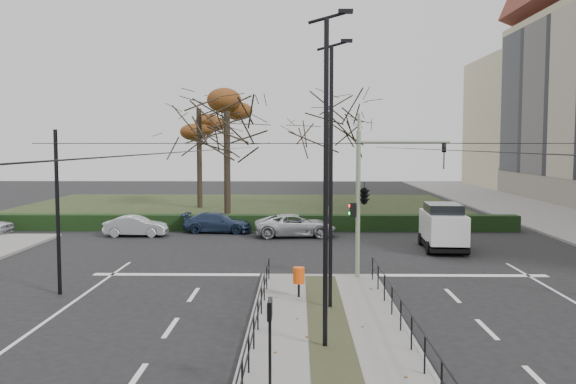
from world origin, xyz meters
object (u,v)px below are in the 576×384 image
(traffic_light, at_px, (367,192))
(parked_car_third, at_px, (218,223))
(rust_tree, at_px, (199,109))
(bare_tree_center, at_px, (328,119))
(bare_tree_near, at_px, (227,120))
(litter_bin, at_px, (299,276))
(info_panel, at_px, (270,320))
(parked_car_second, at_px, (136,226))
(white_van, at_px, (443,226))
(streetlamp_median_far, at_px, (331,173))
(streetlamp_median_near, at_px, (327,179))
(parked_car_fourth, at_px, (295,225))

(traffic_light, xyz_separation_m, parked_car_third, (-7.73, 13.13, -2.94))
(rust_tree, xyz_separation_m, bare_tree_center, (10.90, 1.13, -0.79))
(bare_tree_near, bearing_deg, litter_bin, -76.40)
(traffic_light, bearing_deg, info_panel, -106.19)
(litter_bin, distance_m, bare_tree_near, 21.24)
(rust_tree, bearing_deg, parked_car_second, -94.80)
(traffic_light, bearing_deg, white_van, 56.32)
(rust_tree, bearing_deg, bare_tree_center, 5.91)
(white_van, bearing_deg, bare_tree_near, 142.87)
(streetlamp_median_far, height_order, parked_car_third, streetlamp_median_far)
(traffic_light, bearing_deg, streetlamp_median_near, -103.26)
(bare_tree_near, bearing_deg, info_panel, -81.58)
(traffic_light, height_order, bare_tree_near, bare_tree_near)
(streetlamp_median_near, height_order, streetlamp_median_far, streetlamp_median_near)
(litter_bin, height_order, white_van, white_van)
(traffic_light, bearing_deg, parked_car_third, 120.47)
(traffic_light, xyz_separation_m, parked_car_fourth, (-2.90, 11.56, -2.89))
(parked_car_third, distance_m, bare_tree_center, 18.29)
(parked_car_third, relative_size, bare_tree_near, 0.42)
(streetlamp_median_far, xyz_separation_m, parked_car_fourth, (-1.24, 16.19, -3.87))
(traffic_light, height_order, parked_car_third, traffic_light)
(traffic_light, relative_size, parked_car_fourth, 1.22)
(parked_car_third, bearing_deg, streetlamp_median_far, -155.98)
(litter_bin, relative_size, parked_car_third, 0.24)
(info_panel, height_order, white_van, white_van)
(traffic_light, distance_m, bare_tree_center, 28.53)
(white_van, bearing_deg, bare_tree_center, 103.23)
(streetlamp_median_near, bearing_deg, traffic_light, 76.74)
(info_panel, xyz_separation_m, parked_car_third, (-4.38, 24.66, -1.12))
(parked_car_second, xyz_separation_m, white_van, (17.16, -4.36, 0.65))
(rust_tree, xyz_separation_m, bare_tree_near, (3.58, -10.65, -1.34))
(parked_car_second, xyz_separation_m, parked_car_third, (4.65, 1.61, 0.01))
(parked_car_third, bearing_deg, parked_car_fourth, -102.90)
(streetlamp_median_far, relative_size, bare_tree_near, 0.86)
(streetlamp_median_near, height_order, parked_car_second, streetlamp_median_near)
(litter_bin, bearing_deg, rust_tree, 105.38)
(traffic_light, height_order, streetlamp_median_far, streetlamp_median_far)
(parked_car_fourth, xyz_separation_m, rust_tree, (-8.17, 15.54, 7.78))
(white_van, distance_m, bare_tree_near, 16.46)
(bare_tree_center, bearing_deg, traffic_light, -89.65)
(info_panel, xyz_separation_m, streetlamp_median_near, (1.34, 3.02, 2.85))
(traffic_light, height_order, info_panel, traffic_light)
(traffic_light, relative_size, parked_car_third, 1.38)
(parked_car_third, relative_size, parked_car_fourth, 0.89)
(parked_car_fourth, distance_m, bare_tree_center, 18.28)
(info_panel, relative_size, parked_car_second, 0.55)
(streetlamp_median_far, bearing_deg, parked_car_fourth, 94.37)
(litter_bin, height_order, bare_tree_near, bare_tree_near)
(bare_tree_center, bearing_deg, white_van, -76.77)
(streetlamp_median_near, distance_m, parked_car_fourth, 20.47)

